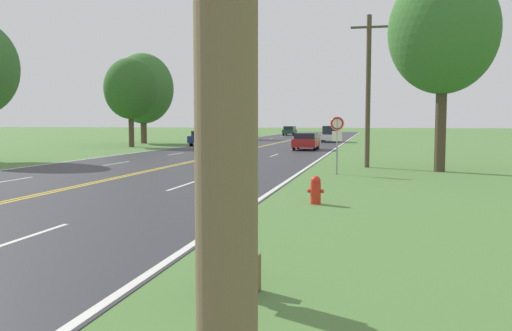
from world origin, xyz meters
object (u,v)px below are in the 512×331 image
object	(u,v)px
fire_hydrant	(316,190)
tree_left_verge	(443,32)
traffic_sign	(337,131)
hitchhiker_person	(219,215)
car_dark_green_suv_distant	(290,130)
tree_right_cluster	(213,103)
tree_far_back	(131,89)
car_red_hatchback_mid_near	(306,141)
car_dark_blue_sedan_mid_far	(204,138)
suitcase	(244,272)
tree_mid_treeline	(143,89)
car_white_van_receding	(331,134)

from	to	relation	value
fire_hydrant	tree_left_verge	size ratio (longest dim) A/B	0.09
traffic_sign	tree_left_verge	bearing A→B (deg)	28.53
hitchhiker_person	tree_left_verge	world-z (taller)	tree_left_verge
hitchhiker_person	car_dark_green_suv_distant	xyz separation A→B (m)	(-11.91, 82.26, -0.21)
tree_right_cluster	tree_far_back	distance (m)	22.91
fire_hydrant	tree_left_verge	distance (m)	13.37
car_red_hatchback_mid_near	car_dark_blue_sedan_mid_far	world-z (taller)	car_dark_blue_sedan_mid_far
suitcase	tree_far_back	xyz separation A→B (m)	(-19.92, 38.51, 5.00)
hitchhiker_person	tree_far_back	xyz separation A→B (m)	(-19.60, 38.62, 4.20)
hitchhiker_person	car_dark_green_suv_distant	bearing A→B (deg)	13.86
fire_hydrant	tree_right_cluster	world-z (taller)	tree_right_cluster
traffic_sign	tree_left_verge	xyz separation A→B (m)	(4.54, 2.47, 4.44)
tree_mid_treeline	tree_far_back	bearing A→B (deg)	-73.44
car_white_van_receding	tree_right_cluster	bearing A→B (deg)	-114.75
tree_far_back	fire_hydrant	bearing A→B (deg)	-56.73
car_dark_green_suv_distant	hitchhiker_person	bearing A→B (deg)	-170.27
car_white_van_receding	car_dark_blue_sedan_mid_far	bearing A→B (deg)	-46.16
tree_mid_treeline	tree_left_verge	bearing A→B (deg)	-45.51
hitchhiker_person	tree_far_back	bearing A→B (deg)	32.53
hitchhiker_person	tree_right_cluster	world-z (taller)	tree_right_cluster
hitchhiker_person	car_white_van_receding	bearing A→B (deg)	8.67
tree_left_verge	hitchhiker_person	bearing A→B (deg)	-104.45
tree_left_verge	car_white_van_receding	distance (m)	36.41
tree_left_verge	tree_right_cluster	bearing A→B (deg)	119.30
traffic_sign	tree_right_cluster	xyz separation A→B (m)	(-19.21, 44.80, 2.87)
hitchhiker_person	car_red_hatchback_mid_near	bearing A→B (deg)	10.98
suitcase	car_dark_green_suv_distant	size ratio (longest dim) A/B	0.14
tree_far_back	car_dark_blue_sedan_mid_far	size ratio (longest dim) A/B	1.62
tree_right_cluster	car_white_van_receding	size ratio (longest dim) A/B	1.63
tree_left_verge	fire_hydrant	bearing A→B (deg)	-112.16
tree_mid_treeline	tree_right_cluster	distance (m)	15.29
hitchhiker_person	fire_hydrant	bearing A→B (deg)	2.60
car_white_van_receding	car_dark_green_suv_distant	distance (m)	29.35
tree_mid_treeline	car_dark_green_suv_distant	distance (m)	37.39
hitchhiker_person	car_white_van_receding	xyz separation A→B (m)	(-2.89, 54.33, -0.10)
fire_hydrant	tree_left_verge	bearing A→B (deg)	67.84
tree_right_cluster	car_dark_blue_sedan_mid_far	world-z (taller)	tree_right_cluster
car_red_hatchback_mid_near	car_dark_green_suv_distant	xyz separation A→B (m)	(-8.44, 45.31, 0.08)
suitcase	tree_left_verge	world-z (taller)	tree_left_verge
tree_mid_treeline	car_white_van_receding	size ratio (longest dim) A/B	1.99
suitcase	car_white_van_receding	xyz separation A→B (m)	(-3.20, 54.22, 0.69)
suitcase	car_dark_green_suv_distant	distance (m)	83.06
traffic_sign	tree_left_verge	size ratio (longest dim) A/B	0.27
tree_far_back	hitchhiker_person	bearing A→B (deg)	-63.09
tree_mid_treeline	car_dark_green_suv_distant	world-z (taller)	tree_mid_treeline
hitchhiker_person	car_dark_blue_sedan_mid_far	size ratio (longest dim) A/B	0.35
traffic_sign	tree_far_back	world-z (taller)	tree_far_back
suitcase	tree_left_verge	size ratio (longest dim) A/B	0.06
hitchhiker_person	car_dark_blue_sedan_mid_far	xyz separation A→B (m)	(-14.21, 43.28, -0.30)
fire_hydrant	car_dark_green_suv_distant	size ratio (longest dim) A/B	0.19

